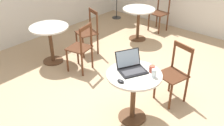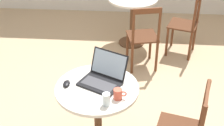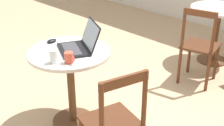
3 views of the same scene
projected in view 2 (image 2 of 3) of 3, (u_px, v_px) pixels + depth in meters
name	position (u px, v px, depth m)	size (l,w,h in m)	color
cafe_table_near	(98.00, 102.00, 2.83)	(0.74, 0.74, 0.75)	#51331E
cafe_table_far	(133.00, 9.00, 4.68)	(0.74, 0.74, 0.75)	#51331E
chair_far_right	(186.00, 25.00, 4.47)	(0.49, 0.49, 0.93)	#562D19
chair_far_front	(143.00, 38.00, 4.15)	(0.46, 0.46, 0.93)	#562D19
laptop	(103.00, 77.00, 2.77)	(0.46, 0.45, 0.24)	black
mouse	(67.00, 84.00, 2.75)	(0.06, 0.10, 0.03)	black
mug	(118.00, 94.00, 2.57)	(0.11, 0.07, 0.09)	#C64C38
drinking_glass	(106.00, 99.00, 2.50)	(0.06, 0.06, 0.11)	silver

